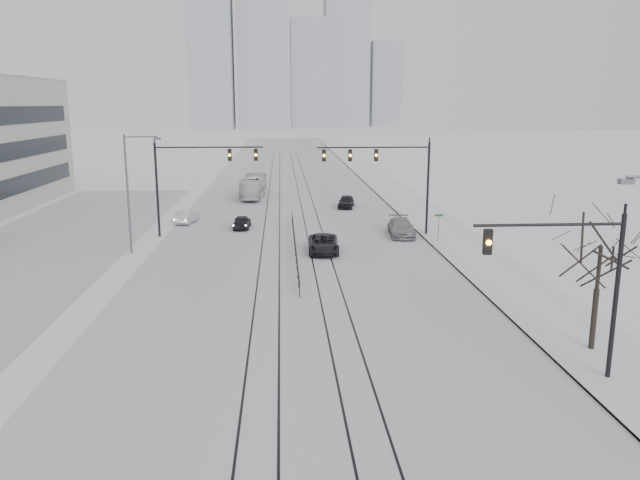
% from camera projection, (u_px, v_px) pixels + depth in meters
% --- Properties ---
extents(ground, '(500.00, 500.00, 0.00)m').
position_uv_depth(ground, '(317.00, 475.00, 19.24)').
color(ground, white).
rests_on(ground, ground).
extents(road, '(22.00, 260.00, 0.02)m').
position_uv_depth(road, '(289.00, 195.00, 77.71)').
color(road, silver).
rests_on(road, ground).
extents(sidewalk_east, '(5.00, 260.00, 0.16)m').
position_uv_depth(sidewalk_east, '(396.00, 193.00, 78.52)').
color(sidewalk_east, silver).
rests_on(sidewalk_east, ground).
extents(curb, '(0.10, 260.00, 0.12)m').
position_uv_depth(curb, '(377.00, 194.00, 78.38)').
color(curb, gray).
rests_on(curb, ground).
extents(parking_strip, '(14.00, 60.00, 0.03)m').
position_uv_depth(parking_strip, '(55.00, 240.00, 52.12)').
color(parking_strip, silver).
rests_on(parking_strip, ground).
extents(tram_rails, '(5.30, 180.00, 0.01)m').
position_uv_depth(tram_rails, '(292.00, 226.00, 58.22)').
color(tram_rails, black).
rests_on(tram_rails, ground).
extents(skyline, '(96.00, 48.00, 72.00)m').
position_uv_depth(skyline, '(293.00, 59.00, 279.65)').
color(skyline, '#979BA6').
rests_on(skyline, ground).
extents(traffic_mast_near, '(6.10, 0.37, 7.00)m').
position_uv_depth(traffic_mast_near, '(579.00, 275.00, 24.76)').
color(traffic_mast_near, black).
rests_on(traffic_mast_near, ground).
extents(traffic_mast_ne, '(9.60, 0.37, 8.00)m').
position_uv_depth(traffic_mast_ne, '(389.00, 169.00, 52.60)').
color(traffic_mast_ne, black).
rests_on(traffic_mast_ne, ground).
extents(traffic_mast_nw, '(9.10, 0.37, 8.00)m').
position_uv_depth(traffic_mast_nw, '(192.00, 172.00, 52.60)').
color(traffic_mast_nw, black).
rests_on(traffic_mast_nw, ground).
extents(street_light_west, '(2.73, 0.25, 9.00)m').
position_uv_depth(street_light_west, '(131.00, 185.00, 46.61)').
color(street_light_west, '#595B60').
rests_on(street_light_west, ground).
extents(bare_tree, '(4.40, 4.40, 6.10)m').
position_uv_depth(bare_tree, '(600.00, 257.00, 27.85)').
color(bare_tree, black).
rests_on(bare_tree, ground).
extents(median_fence, '(0.06, 24.00, 1.00)m').
position_uv_depth(median_fence, '(295.00, 244.00, 48.36)').
color(median_fence, black).
rests_on(median_fence, ground).
extents(street_sign, '(0.70, 0.06, 2.40)m').
position_uv_depth(street_sign, '(439.00, 224.00, 50.80)').
color(street_sign, '#595B60').
rests_on(street_sign, ground).
extents(sedan_sb_inner, '(1.61, 3.69, 1.24)m').
position_uv_depth(sedan_sb_inner, '(242.00, 222.00, 56.85)').
color(sedan_sb_inner, black).
rests_on(sedan_sb_inner, ground).
extents(sedan_sb_outer, '(2.01, 3.98, 1.25)m').
position_uv_depth(sedan_sb_outer, '(187.00, 217.00, 59.42)').
color(sedan_sb_outer, silver).
rests_on(sedan_sb_outer, ground).
extents(sedan_nb_front, '(2.46, 4.99, 1.36)m').
position_uv_depth(sedan_nb_front, '(323.00, 244.00, 47.72)').
color(sedan_nb_front, black).
rests_on(sedan_nb_front, ground).
extents(sedan_nb_right, '(2.44, 5.23, 1.48)m').
position_uv_depth(sedan_nb_right, '(401.00, 228.00, 53.67)').
color(sedan_nb_right, gray).
rests_on(sedan_nb_right, ground).
extents(sedan_nb_far, '(2.32, 4.21, 1.36)m').
position_uv_depth(sedan_nb_far, '(346.00, 202.00, 68.16)').
color(sedan_nb_far, black).
rests_on(sedan_nb_far, ground).
extents(box_truck, '(2.95, 9.76, 2.68)m').
position_uv_depth(box_truck, '(254.00, 187.00, 75.21)').
color(box_truck, silver).
rests_on(box_truck, ground).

